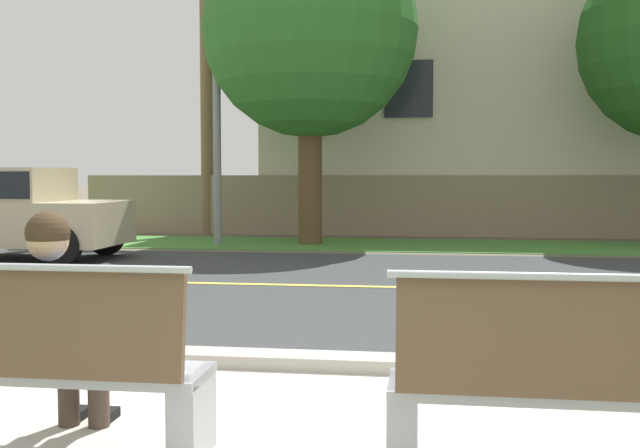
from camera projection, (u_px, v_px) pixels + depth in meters
name	position (u px, v px, depth m)	size (l,w,h in m)	color
ground_plane	(384.00, 272.00, 11.25)	(140.00, 140.00, 0.00)	#665B4C
curb_edge	(339.00, 363.00, 5.66)	(44.00, 0.30, 0.11)	#ADA89E
street_asphalt	(377.00, 287.00, 9.76)	(52.00, 8.00, 0.01)	#383A3D
road_centre_line	(377.00, 287.00, 9.76)	(48.00, 0.14, 0.01)	#E0CC4C
far_verge_grass	(396.00, 245.00, 15.48)	(48.00, 2.80, 0.02)	#478438
bench_left	(6.00, 365.00, 3.93)	(2.06, 0.48, 1.01)	#9EA0A8
bench_right	(614.00, 388.00, 3.51)	(2.06, 0.48, 1.01)	#9EA0A8
seated_person_blue	(58.00, 319.00, 4.06)	(0.52, 0.68, 1.25)	#47382D
streetlamp	(219.00, 49.00, 15.53)	(0.24, 2.10, 6.91)	gray
shade_tree_far_left	(316.00, 13.00, 15.34)	(4.33, 4.33, 7.14)	brown
garden_wall	(356.00, 205.00, 17.96)	(13.00, 0.36, 1.40)	gray
house_across_street	(522.00, 99.00, 20.37)	(13.85, 6.91, 6.73)	beige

